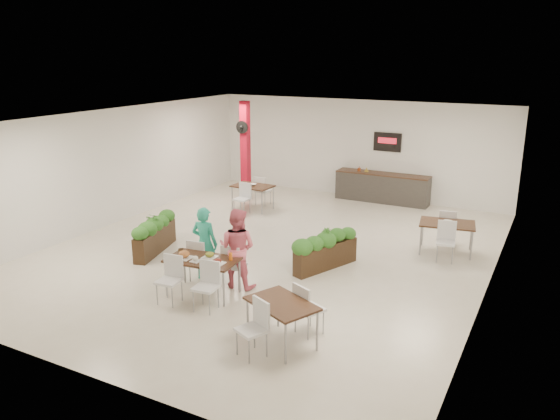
% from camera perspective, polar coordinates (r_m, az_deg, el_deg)
% --- Properties ---
extents(ground, '(12.00, 12.00, 0.00)m').
position_cam_1_polar(ground, '(13.37, -0.96, -4.23)').
color(ground, beige).
rests_on(ground, ground).
extents(room_shell, '(10.10, 12.10, 3.22)m').
position_cam_1_polar(room_shell, '(12.81, -1.01, 4.22)').
color(room_shell, white).
rests_on(room_shell, ground).
extents(red_column, '(0.40, 0.41, 3.20)m').
position_cam_1_polar(red_column, '(17.58, -3.65, 6.24)').
color(red_column, '#AA0B21').
rests_on(red_column, ground).
extents(service_counter, '(3.00, 0.64, 2.20)m').
position_cam_1_polar(service_counter, '(17.87, 10.63, 2.39)').
color(service_counter, '#302D2B').
rests_on(service_counter, ground).
extents(main_table, '(1.47, 1.73, 0.92)m').
position_cam_1_polar(main_table, '(10.91, -8.15, -5.63)').
color(main_table, black).
rests_on(main_table, ground).
extents(diner_man, '(0.61, 0.44, 1.59)m').
position_cam_1_polar(diner_man, '(11.57, -7.87, -3.50)').
color(diner_man, '#29B292').
rests_on(diner_man, ground).
extents(diner_woman, '(0.87, 0.71, 1.66)m').
position_cam_1_polar(diner_woman, '(11.13, -4.51, -3.98)').
color(diner_woman, '#EF6A81').
rests_on(diner_woman, ground).
extents(planter_left, '(0.79, 1.83, 0.98)m').
position_cam_1_polar(planter_left, '(13.44, -12.96, -2.26)').
color(planter_left, black).
rests_on(planter_left, ground).
extents(planter_right, '(0.93, 1.72, 0.95)m').
position_cam_1_polar(planter_right, '(12.15, 4.81, -3.96)').
color(planter_right, black).
rests_on(planter_right, ground).
extents(side_table_a, '(1.23, 1.64, 0.92)m').
position_cam_1_polar(side_table_a, '(16.71, -2.87, 2.18)').
color(side_table_a, black).
rests_on(side_table_a, ground).
extents(side_table_b, '(1.40, 1.67, 0.92)m').
position_cam_1_polar(side_table_b, '(13.62, 17.05, -1.74)').
color(side_table_b, black).
rests_on(side_table_b, ground).
extents(side_table_c, '(1.37, 1.65, 0.92)m').
position_cam_1_polar(side_table_c, '(9.02, 0.18, -10.38)').
color(side_table_c, black).
rests_on(side_table_c, ground).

